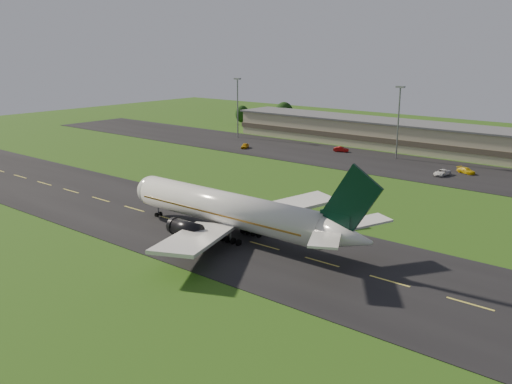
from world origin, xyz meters
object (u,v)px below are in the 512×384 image
Objects in this scene: terminal at (426,138)px; light_mast_west at (238,101)px; light_mast_centre at (399,114)px; service_vehicle_c at (442,172)px; service_vehicle_a at (245,146)px; service_vehicle_b at (341,149)px; service_vehicle_d at (466,171)px; airliner at (231,210)px.

light_mast_west reaches higher than terminal.
light_mast_west is 1.00× the size of light_mast_centre.
service_vehicle_a is at bearing -172.74° from service_vehicle_c.
service_vehicle_c is (78.60, -12.60, -11.90)m from light_mast_west.
service_vehicle_b is at bearing 2.08° from service_vehicle_a.
service_vehicle_c is at bearing 172.49° from service_vehicle_d.
terminal reaches higher than service_vehicle_d.
terminal is at bearing -66.57° from service_vehicle_b.
terminal reaches higher than service_vehicle_c.
light_mast_centre is at bearing 96.48° from airliner.
light_mast_centre is 3.82× the size of service_vehicle_c.
airliner reaches higher than service_vehicle_a.
light_mast_centre is 4.54× the size of service_vehicle_b.
service_vehicle_b is 40.17m from service_vehicle_d.
airliner is at bearing -85.00° from terminal.
service_vehicle_d is (20.90, -22.67, -3.17)m from terminal.
service_vehicle_c is at bearing -23.63° from service_vehicle_a.
service_vehicle_a reaches higher than service_vehicle_c.
service_vehicle_d is (3.71, 6.10, -0.02)m from service_vehicle_c.
service_vehicle_b is 0.84× the size of service_vehicle_c.
light_mast_west is 80.49m from service_vehicle_c.
airliner is 0.35× the size of terminal.
light_mast_west is (-61.40, -16.18, 8.75)m from terminal.
light_mast_west is 4.08× the size of service_vehicle_d.
service_vehicle_c is 1.07× the size of service_vehicle_d.
light_mast_centre is 4.67× the size of service_vehicle_a.
service_vehicle_c is (8.78, 67.40, -3.82)m from airliner.
light_mast_west is 44.16m from service_vehicle_b.
light_mast_west is 4.54× the size of service_vehicle_b.
light_mast_west is 60.00m from light_mast_centre.
airliner is 10.26× the size of service_vehicle_d.
service_vehicle_b is at bearing -1.40° from light_mast_west.
airliner is at bearing -48.88° from light_mast_west.
service_vehicle_a is at bearing -161.16° from light_mast_centre.
airliner is at bearing -179.85° from service_vehicle_b.
service_vehicle_d is (12.48, 73.50, -3.84)m from airliner.
terminal is 18.45m from light_mast_centre.
terminal is at bearing 125.98° from service_vehicle_c.
light_mast_west is 25.06m from service_vehicle_a.
light_mast_west reaches higher than service_vehicle_b.
service_vehicle_b is (-27.31, 78.95, -3.82)m from airliner.
light_mast_west is at bearing 69.67° from service_vehicle_b.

